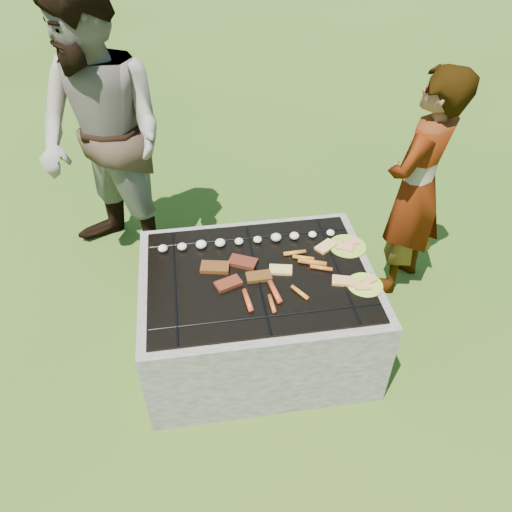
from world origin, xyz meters
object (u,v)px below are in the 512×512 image
Objects in this scene: plate_far at (347,246)px; bystander at (104,141)px; cook at (416,189)px; fire_pit at (257,315)px; plate_near at (365,285)px.

plate_far is 1.67m from bystander.
cook reaches higher than plate_far.
fire_pit is 0.67m from plate_near.
cook reaches higher than plate_near.
bystander reaches higher than plate_near.
plate_far is 0.14× the size of bystander.
plate_near is at bearing -90.01° from plate_far.
cook is (0.51, 0.30, 0.16)m from plate_far.
cook is 0.79× the size of bystander.
plate_far is 0.61m from cook.
fire_pit is 1.26m from cook.
plate_near is at bearing 10.68° from cook.
plate_near is 0.10× the size of bystander.
plate_near is (-0.00, -0.33, -0.00)m from plate_far.
plate_far is at bearing -10.03° from cook.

